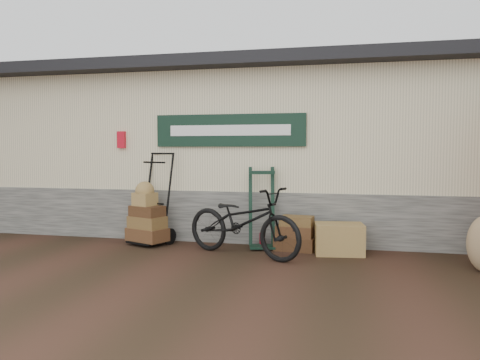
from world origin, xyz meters
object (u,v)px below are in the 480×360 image
porter_trolley (155,197)px  suitcase_stack (295,233)px  bicycle (243,218)px  green_barrow (262,208)px  wicker_hamper (339,239)px

porter_trolley → suitcase_stack: 2.49m
porter_trolley → bicycle: (1.70, -0.61, -0.21)m
green_barrow → bicycle: size_ratio=0.66×
porter_trolley → bicycle: porter_trolley is taller
green_barrow → wicker_hamper: bearing=-22.9°
suitcase_stack → green_barrow: bearing=174.5°
wicker_hamper → green_barrow: bearing=171.0°
porter_trolley → green_barrow: (1.87, 0.03, -0.14)m
wicker_hamper → bicycle: 1.54m
green_barrow → bicycle: green_barrow is taller
suitcase_stack → wicker_hamper: size_ratio=0.87×
porter_trolley → bicycle: size_ratio=0.79×
green_barrow → suitcase_stack: size_ratio=2.10×
suitcase_stack → bicycle: bicycle is taller
suitcase_stack → wicker_hamper: (0.70, -0.14, -0.04)m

